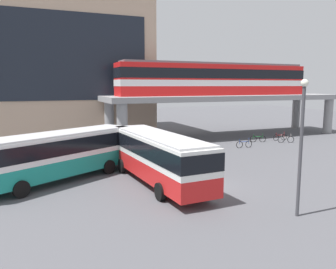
# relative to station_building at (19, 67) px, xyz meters

# --- Properties ---
(ground_plane) EXTENTS (120.00, 120.00, 0.00)m
(ground_plane) POSITION_rel_station_building_xyz_m (10.67, -18.18, -8.54)
(ground_plane) COLOR #515156
(station_building) EXTENTS (30.91, 14.77, 17.08)m
(station_building) POSITION_rel_station_building_xyz_m (0.00, 0.00, 0.00)
(station_building) COLOR tan
(station_building) RESTS_ON ground_plane
(elevated_platform) EXTENTS (30.15, 7.40, 5.08)m
(elevated_platform) POSITION_rel_station_building_xyz_m (23.27, -10.62, -4.12)
(elevated_platform) COLOR gray
(elevated_platform) RESTS_ON ground_plane
(train) EXTENTS (24.27, 2.96, 3.84)m
(train) POSITION_rel_station_building_xyz_m (21.80, -10.62, -1.49)
(train) COLOR red
(train) RESTS_ON elevated_platform
(bus_main) EXTENTS (3.25, 11.18, 3.22)m
(bus_main) POSITION_rel_station_building_xyz_m (8.25, -26.55, -6.55)
(bus_main) COLOR red
(bus_main) RESTS_ON ground_plane
(bus_secondary) EXTENTS (10.84, 7.69, 3.22)m
(bus_secondary) POSITION_rel_station_building_xyz_m (2.58, -23.47, -6.55)
(bus_secondary) COLOR teal
(bus_secondary) RESTS_ON ground_plane
(bicycle_silver) EXTENTS (1.67, 0.75, 1.04)m
(bicycle_silver) POSITION_rel_station_building_xyz_m (26.90, -17.33, -8.18)
(bicycle_silver) COLOR black
(bicycle_silver) RESTS_ON ground_plane
(bicycle_red) EXTENTS (1.79, 0.26, 1.04)m
(bicycle_red) POSITION_rel_station_building_xyz_m (27.34, -15.86, -8.18)
(bicycle_red) COLOR black
(bicycle_red) RESTS_ON ground_plane
(bicycle_blue) EXTENTS (1.79, 0.22, 1.04)m
(bicycle_blue) POSITION_rel_station_building_xyz_m (20.82, -18.15, -8.18)
(bicycle_blue) COLOR black
(bicycle_blue) RESTS_ON ground_plane
(bicycle_brown) EXTENTS (1.79, 0.10, 1.04)m
(bicycle_brown) POSITION_rel_station_building_xyz_m (13.64, -15.16, -8.18)
(bicycle_brown) COLOR black
(bicycle_brown) RESTS_ON ground_plane
(bicycle_green) EXTENTS (1.70, 0.68, 1.04)m
(bicycle_green) POSITION_rel_station_building_xyz_m (24.29, -15.82, -8.18)
(bicycle_green) COLOR black
(bicycle_green) RESTS_ON ground_plane
(lamp_post) EXTENTS (0.36, 0.36, 6.57)m
(lamp_post) POSITION_rel_station_building_xyz_m (12.56, -34.31, -4.69)
(lamp_post) COLOR #3F3F44
(lamp_post) RESTS_ON ground_plane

